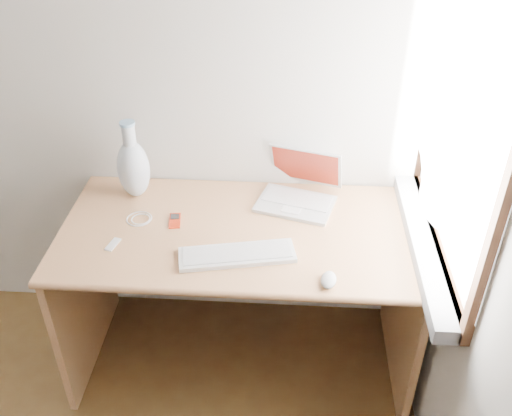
# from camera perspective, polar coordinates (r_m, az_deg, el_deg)

# --- Properties ---
(back_wall) EXTENTS (3.50, 0.04, 2.60)m
(back_wall) POSITION_cam_1_polar(r_m,az_deg,el_deg) (2.63, -23.46, 13.26)
(back_wall) COLOR silver
(back_wall) RESTS_ON floor
(window) EXTENTS (0.11, 0.99, 1.10)m
(window) POSITION_cam_1_polar(r_m,az_deg,el_deg) (2.02, 19.30, 7.47)
(window) COLOR white
(window) RESTS_ON right_wall
(desk) EXTENTS (1.45, 0.72, 0.76)m
(desk) POSITION_cam_1_polar(r_m,az_deg,el_deg) (2.50, -1.38, -5.01)
(desk) COLOR tan
(desk) RESTS_ON floor
(laptop) EXTENTS (0.36, 0.34, 0.21)m
(laptop) POSITION_cam_1_polar(r_m,az_deg,el_deg) (2.45, 3.99, 1.76)
(laptop) COLOR silver
(laptop) RESTS_ON desk
(external_keyboard) EXTENTS (0.45, 0.22, 0.02)m
(external_keyboard) POSITION_cam_1_polar(r_m,az_deg,el_deg) (2.15, -1.90, -4.69)
(external_keyboard) COLOR white
(external_keyboard) RESTS_ON desk
(mouse) EXTENTS (0.07, 0.10, 0.03)m
(mouse) POSITION_cam_1_polar(r_m,az_deg,el_deg) (2.05, 7.27, -7.14)
(mouse) COLOR silver
(mouse) RESTS_ON desk
(ipod) EXTENTS (0.06, 0.11, 0.01)m
(ipod) POSITION_cam_1_polar(r_m,az_deg,el_deg) (2.36, -8.12, -1.26)
(ipod) COLOR #A7220B
(ipod) RESTS_ON desk
(cable_coil) EXTENTS (0.12, 0.12, 0.01)m
(cable_coil) POSITION_cam_1_polar(r_m,az_deg,el_deg) (2.40, -11.60, -1.06)
(cable_coil) COLOR white
(cable_coil) RESTS_ON desk
(remote) EXTENTS (0.05, 0.08, 0.01)m
(remote) POSITION_cam_1_polar(r_m,az_deg,el_deg) (2.28, -14.12, -3.55)
(remote) COLOR white
(remote) RESTS_ON desk
(vase) EXTENTS (0.14, 0.14, 0.35)m
(vase) POSITION_cam_1_polar(r_m,az_deg,el_deg) (2.48, -12.18, 4.05)
(vase) COLOR silver
(vase) RESTS_ON desk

